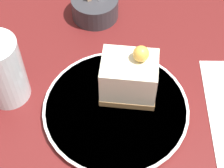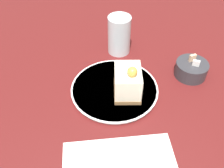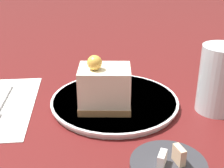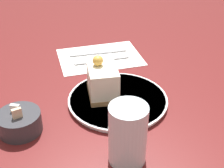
{
  "view_description": "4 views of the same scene",
  "coord_description": "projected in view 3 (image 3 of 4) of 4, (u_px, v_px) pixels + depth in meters",
  "views": [
    {
      "loc": [
        0.05,
        -0.33,
        0.54
      ],
      "look_at": [
        0.03,
        0.02,
        0.06
      ],
      "focal_mm": 60.0,
      "sensor_mm": 36.0,
      "label": 1
    },
    {
      "loc": [
        0.52,
        -0.03,
        0.51
      ],
      "look_at": [
        0.05,
        0.0,
        0.04
      ],
      "focal_mm": 40.0,
      "sensor_mm": 36.0,
      "label": 2
    },
    {
      "loc": [
        0.06,
        0.54,
        0.29
      ],
      "look_at": [
        0.04,
        0.03,
        0.05
      ],
      "focal_mm": 50.0,
      "sensor_mm": 36.0,
      "label": 3
    },
    {
      "loc": [
        -0.57,
        0.16,
        0.45
      ],
      "look_at": [
        0.04,
        0.02,
        0.05
      ],
      "focal_mm": 50.0,
      "sensor_mm": 36.0,
      "label": 4
    }
  ],
  "objects": [
    {
      "name": "cake_slice",
      "position": [
        104.0,
        88.0,
        0.55
      ],
      "size": [
        0.1,
        0.07,
        0.1
      ],
      "rotation": [
        0.0,
        0.0,
        -0.05
      ],
      "color": "#9E7547",
      "rests_on": "plate"
    },
    {
      "name": "ground_plane",
      "position": [
        132.0,
        102.0,
        0.62
      ],
      "size": [
        4.0,
        4.0,
        0.0
      ],
      "primitive_type": "plane",
      "color": "#5B1919"
    },
    {
      "name": "plate",
      "position": [
        115.0,
        101.0,
        0.6
      ],
      "size": [
        0.25,
        0.25,
        0.01
      ],
      "color": "white",
      "rests_on": "ground_plane"
    },
    {
      "name": "drinking_glass",
      "position": [
        219.0,
        79.0,
        0.56
      ],
      "size": [
        0.07,
        0.07,
        0.13
      ],
      "color": "silver",
      "rests_on": "ground_plane"
    }
  ]
}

